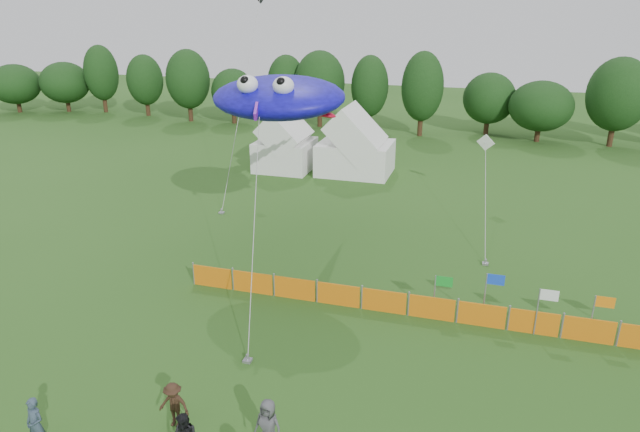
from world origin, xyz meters
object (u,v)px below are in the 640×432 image
(spectator_c, at_px, (174,405))
(stingray_kite, at_px, (282,96))
(tent_right, at_px, (355,148))
(tent_left, at_px, (285,146))
(barrier_fence, at_px, (407,305))
(spectator_a, at_px, (35,424))
(spectator_e, at_px, (268,426))

(spectator_c, height_order, stingray_kite, stingray_kite)
(spectator_c, bearing_deg, tent_right, 90.58)
(tent_left, bearing_deg, tent_right, 4.86)
(barrier_fence, distance_m, spectator_c, 10.55)
(spectator_a, height_order, stingray_kite, stingray_kite)
(barrier_fence, distance_m, spectator_e, 9.33)
(tent_right, xyz_separation_m, spectator_e, (4.30, -29.18, -1.10))
(tent_right, height_order, spectator_c, tent_right)
(stingray_kite, bearing_deg, tent_left, 109.84)
(barrier_fence, xyz_separation_m, spectator_a, (-9.26, -10.74, 0.36))
(spectator_a, bearing_deg, tent_left, 104.56)
(spectator_c, bearing_deg, spectator_e, -4.95)
(tent_left, relative_size, stingray_kite, 0.24)
(tent_left, bearing_deg, spectator_e, -71.08)
(tent_right, bearing_deg, stingray_kite, -89.62)
(tent_left, bearing_deg, stingray_kite, -70.16)
(tent_right, relative_size, spectator_a, 3.25)
(spectator_a, relative_size, spectator_c, 1.12)
(tent_left, xyz_separation_m, spectator_a, (3.30, -30.53, -1.04))
(spectator_c, bearing_deg, barrier_fence, 54.28)
(tent_right, relative_size, spectator_c, 3.64)
(spectator_e, bearing_deg, barrier_fence, 80.88)
(spectator_c, relative_size, stingray_kite, 0.09)
(barrier_fence, height_order, stingray_kite, stingray_kite)
(tent_right, distance_m, barrier_fence, 21.50)
(tent_right, distance_m, spectator_e, 29.52)
(barrier_fence, bearing_deg, spectator_c, -124.09)
(tent_right, distance_m, stingray_kite, 17.30)
(spectator_c, bearing_deg, spectator_a, -150.71)
(spectator_c, xyz_separation_m, spectator_e, (3.19, -0.19, 0.12))
(spectator_e, distance_m, stingray_kite, 15.57)
(barrier_fence, relative_size, stingray_kite, 1.12)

